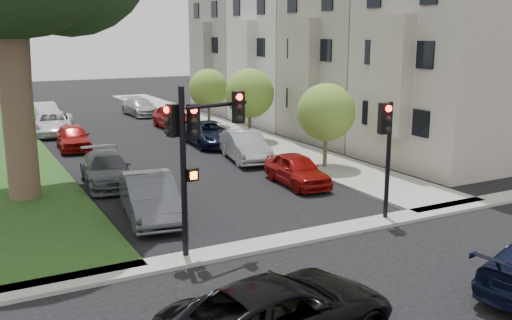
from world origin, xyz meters
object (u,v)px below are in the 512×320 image
small_tree_c (209,89)px  car_parked_7 (73,137)px  car_parked_4 (140,107)px  car_cross_near (281,312)px  car_parked_1 (245,146)px  car_parked_0 (297,170)px  car_parked_8 (53,124)px  car_parked_6 (107,169)px  small_tree_a (326,112)px  car_parked_9 (45,113)px  small_tree_b (250,93)px  car_parked_5 (150,197)px  traffic_signal_main (195,141)px  car_parked_2 (210,134)px  car_parked_3 (173,117)px  traffic_signal_secondary (386,139)px

small_tree_c → car_parked_7: 10.62m
car_parked_4 → small_tree_c: bearing=-75.7°
car_cross_near → car_parked_1: 17.76m
car_parked_0 → car_parked_8: car_parked_8 is taller
car_parked_1 → car_parked_8: car_parked_1 is taller
car_parked_6 → car_parked_8: (-0.01, 14.16, 0.03)m
small_tree_a → car_parked_9: bearing=114.0°
small_tree_b → car_parked_9: (-9.70, 13.90, -2.21)m
car_parked_5 → car_parked_9: bearing=98.1°
small_tree_b → traffic_signal_main: size_ratio=0.88×
car_parked_2 → car_parked_9: bearing=119.8°
car_parked_0 → car_parked_9: 24.69m
small_tree_a → car_parked_5: bearing=-161.0°
car_parked_1 → car_parked_3: bearing=99.4°
traffic_signal_main → car_parked_5: (-0.15, 4.01, -2.67)m
car_cross_near → car_parked_1: bearing=-31.5°
car_parked_8 → small_tree_a: bearing=-46.7°
car_parked_2 → car_parked_4: bearing=92.1°
car_cross_near → car_parked_9: (0.20, 34.50, -0.01)m
car_parked_4 → car_parked_5: 26.30m
small_tree_c → car_parked_2: (-2.53, -5.95, -2.00)m
car_parked_1 → car_parked_4: size_ratio=0.98×
car_parked_0 → car_parked_1: bearing=91.7°
traffic_signal_secondary → car_cross_near: 9.21m
traffic_signal_main → car_parked_3: bearing=71.9°
small_tree_a → car_parked_3: 15.02m
car_parked_4 → traffic_signal_secondary: bearing=-93.8°
car_parked_1 → car_cross_near: bearing=-104.2°
small_tree_b → traffic_signal_secondary: (-2.69, -15.30, -0.01)m
small_tree_b → traffic_signal_main: (-9.61, -15.26, 0.53)m
car_parked_2 → car_parked_9: size_ratio=1.15×
traffic_signal_secondary → car_parked_6: traffic_signal_secondary is taller
small_tree_a → traffic_signal_secondary: size_ratio=0.99×
small_tree_c → car_parked_6: size_ratio=0.86×
traffic_signal_main → car_parked_1: 13.20m
car_parked_4 → car_parked_5: car_parked_5 is taller
car_parked_5 → car_parked_9: car_parked_5 is taller
car_parked_5 → car_parked_3: bearing=76.1°
car_cross_near → car_parked_6: (-0.11, 14.69, -0.04)m
small_tree_b → car_parked_4: (-2.52, 14.04, -2.24)m
small_tree_c → car_parked_6: small_tree_c is taller
small_tree_a → small_tree_b: (-0.00, 7.90, 0.17)m
car_parked_1 → car_parked_9: car_parked_1 is taller
traffic_signal_secondary → car_parked_4: (0.16, 29.34, -2.23)m
car_cross_near → car_parked_7: (0.08, 23.23, -0.02)m
car_parked_4 → car_parked_9: (-7.17, -0.14, 0.03)m
car_cross_near → car_parked_7: 23.23m
car_parked_5 → small_tree_c: bearing=68.9°
car_parked_0 → car_parked_2: (0.23, 9.99, 0.01)m
car_cross_near → car_parked_4: size_ratio=1.11×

